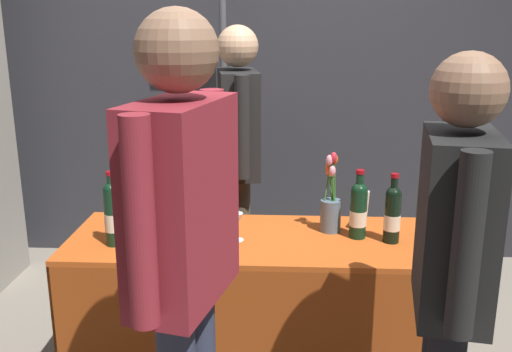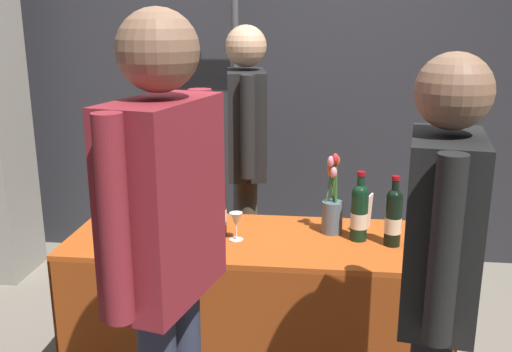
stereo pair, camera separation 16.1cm
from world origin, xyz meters
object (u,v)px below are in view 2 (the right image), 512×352
at_px(tasting_table, 256,281).
at_px(wine_glass_near_vendor, 236,221).
at_px(flower_vase, 332,208).
at_px(booth_signpost, 235,72).
at_px(display_bottle_0, 158,193).
at_px(taster_foreground_right, 166,239).
at_px(vendor_presenter, 246,143).
at_px(featured_wine_bottle, 114,210).

bearing_deg(tasting_table, wine_glass_near_vendor, -155.93).
xyz_separation_m(flower_vase, booth_signpost, (-0.62, 1.07, 0.54)).
height_order(tasting_table, display_bottle_0, display_bottle_0).
height_order(display_bottle_0, taster_foreground_right, taster_foreground_right).
bearing_deg(vendor_presenter, display_bottle_0, -47.03).
relative_size(display_bottle_0, flower_vase, 0.79).
bearing_deg(display_bottle_0, featured_wine_bottle, -108.43).
bearing_deg(featured_wine_bottle, taster_foreground_right, -59.23).
relative_size(display_bottle_0, wine_glass_near_vendor, 2.34).
distance_m(tasting_table, featured_wine_bottle, 0.75).
height_order(display_bottle_0, wine_glass_near_vendor, display_bottle_0).
bearing_deg(booth_signpost, taster_foreground_right, -87.44).
bearing_deg(taster_foreground_right, vendor_presenter, 12.47).
bearing_deg(featured_wine_bottle, booth_signpost, 73.96).
distance_m(display_bottle_0, vendor_presenter, 0.66).
bearing_deg(flower_vase, display_bottle_0, 173.26).
relative_size(tasting_table, flower_vase, 4.47).
relative_size(featured_wine_bottle, booth_signpost, 0.15).
relative_size(tasting_table, booth_signpost, 0.77).
bearing_deg(vendor_presenter, taster_foreground_right, -10.55).
relative_size(wine_glass_near_vendor, vendor_presenter, 0.08).
bearing_deg(wine_glass_near_vendor, taster_foreground_right, -95.82).
xyz_separation_m(tasting_table, taster_foreground_right, (-0.18, -0.90, 0.56)).
relative_size(display_bottle_0, taster_foreground_right, 0.18).
relative_size(wine_glass_near_vendor, booth_signpost, 0.06).
bearing_deg(vendor_presenter, booth_signpost, -173.34).
height_order(flower_vase, vendor_presenter, vendor_presenter).
xyz_separation_m(vendor_presenter, taster_foreground_right, (-0.04, -1.61, 0.04)).
xyz_separation_m(featured_wine_bottle, wine_glass_near_vendor, (0.55, 0.08, -0.06)).
xyz_separation_m(wine_glass_near_vendor, flower_vase, (0.44, 0.14, 0.03)).
bearing_deg(wine_glass_near_vendor, featured_wine_bottle, -171.69).
height_order(taster_foreground_right, booth_signpost, booth_signpost).
bearing_deg(taster_foreground_right, featured_wine_bottle, 44.56).
distance_m(wine_glass_near_vendor, vendor_presenter, 0.78).
bearing_deg(booth_signpost, featured_wine_bottle, -106.04).
height_order(tasting_table, wine_glass_near_vendor, wine_glass_near_vendor).
height_order(tasting_table, flower_vase, flower_vase).
bearing_deg(booth_signpost, wine_glass_near_vendor, -81.53).
bearing_deg(vendor_presenter, featured_wine_bottle, -40.23).
distance_m(tasting_table, wine_glass_near_vendor, 0.33).
bearing_deg(featured_wine_bottle, vendor_presenter, 59.00).
bearing_deg(display_bottle_0, wine_glass_near_vendor, -29.42).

